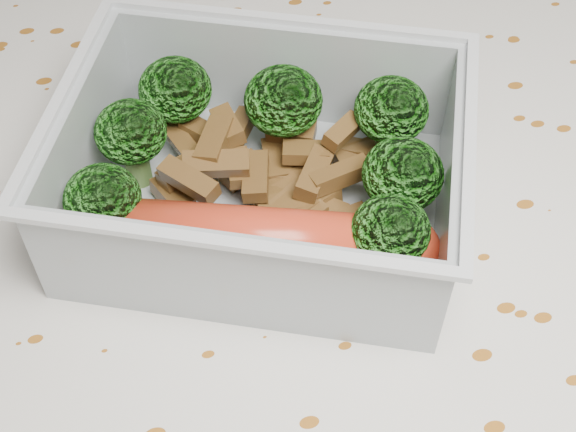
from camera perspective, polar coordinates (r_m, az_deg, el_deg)
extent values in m
cube|color=brown|center=(0.43, -1.00, -4.79)|extent=(1.40, 0.90, 0.04)
cube|color=silver|center=(0.41, -1.04, -2.98)|extent=(1.46, 0.96, 0.01)
cube|color=silver|center=(0.43, -1.75, 0.58)|extent=(0.23, 0.21, 0.00)
cube|color=silver|center=(0.45, -0.19, 10.08)|extent=(0.17, 0.08, 0.06)
cube|color=silver|center=(0.36, -3.95, -4.49)|extent=(0.17, 0.08, 0.06)
cube|color=silver|center=(0.40, 11.29, 1.97)|extent=(0.06, 0.12, 0.06)
cube|color=silver|center=(0.42, -14.25, 5.03)|extent=(0.06, 0.12, 0.06)
cube|color=silver|center=(0.43, -0.09, 13.79)|extent=(0.18, 0.09, 0.00)
cube|color=silver|center=(0.33, -4.43, -1.94)|extent=(0.18, 0.09, 0.00)
cube|color=silver|center=(0.37, 12.81, 5.16)|extent=(0.07, 0.13, 0.00)
cube|color=silver|center=(0.40, -15.81, 8.34)|extent=(0.07, 0.13, 0.00)
cylinder|color=#608C3F|center=(0.45, -7.69, 6.57)|extent=(0.02, 0.02, 0.02)
ellipsoid|color=#37892A|center=(0.44, -8.03, 8.89)|extent=(0.04, 0.04, 0.03)
cylinder|color=#608C3F|center=(0.44, -0.32, 5.85)|extent=(0.02, 0.02, 0.02)
ellipsoid|color=#37892A|center=(0.43, -0.34, 8.19)|extent=(0.04, 0.04, 0.04)
cylinder|color=#608C3F|center=(0.44, 7.04, 5.17)|extent=(0.02, 0.02, 0.02)
ellipsoid|color=#37892A|center=(0.43, 7.36, 7.49)|extent=(0.04, 0.04, 0.03)
cylinder|color=#608C3F|center=(0.43, -10.65, 3.59)|extent=(0.02, 0.02, 0.02)
ellipsoid|color=#37892A|center=(0.42, -11.13, 5.89)|extent=(0.04, 0.04, 0.03)
cylinder|color=#608C3F|center=(0.41, 7.79, 0.65)|extent=(0.02, 0.02, 0.02)
ellipsoid|color=#37892A|center=(0.39, 8.16, 2.95)|extent=(0.04, 0.04, 0.03)
cylinder|color=#608C3F|center=(0.41, -12.44, -1.07)|extent=(0.02, 0.02, 0.02)
ellipsoid|color=#37892A|center=(0.39, -13.05, 1.18)|extent=(0.04, 0.04, 0.03)
cylinder|color=#608C3F|center=(0.39, 6.95, -3.31)|extent=(0.02, 0.02, 0.02)
ellipsoid|color=#37892A|center=(0.37, 7.31, -1.07)|extent=(0.04, 0.04, 0.03)
cube|color=brown|center=(0.42, 1.29, 4.54)|extent=(0.03, 0.02, 0.01)
cube|color=brown|center=(0.40, -7.06, 2.51)|extent=(0.03, 0.03, 0.01)
cube|color=brown|center=(0.43, -6.41, 4.08)|extent=(0.03, 0.02, 0.01)
cube|color=brown|center=(0.41, 3.53, -0.66)|extent=(0.04, 0.02, 0.01)
cube|color=brown|center=(0.41, 0.61, -0.10)|extent=(0.02, 0.03, 0.01)
cube|color=brown|center=(0.41, 2.87, -0.57)|extent=(0.03, 0.03, 0.01)
cube|color=brown|center=(0.43, -3.28, 3.24)|extent=(0.03, 0.02, 0.01)
cube|color=brown|center=(0.41, -5.14, 3.73)|extent=(0.04, 0.02, 0.01)
cube|color=brown|center=(0.42, -3.54, 3.46)|extent=(0.01, 0.03, 0.01)
cube|color=brown|center=(0.41, 1.03, 1.20)|extent=(0.02, 0.03, 0.01)
cube|color=brown|center=(0.43, 2.21, 3.03)|extent=(0.03, 0.03, 0.01)
cube|color=brown|center=(0.42, -7.12, 3.56)|extent=(0.04, 0.03, 0.01)
cube|color=brown|center=(0.42, -0.77, 1.80)|extent=(0.03, 0.02, 0.01)
cube|color=brown|center=(0.41, 3.72, 2.90)|extent=(0.03, 0.02, 0.01)
cube|color=brown|center=(0.44, 4.61, 4.74)|extent=(0.03, 0.02, 0.01)
cube|color=brown|center=(0.43, -4.30, 6.40)|extent=(0.02, 0.03, 0.01)
cube|color=brown|center=(0.43, -0.82, 3.90)|extent=(0.02, 0.03, 0.01)
cube|color=brown|center=(0.44, 4.84, 4.34)|extent=(0.03, 0.02, 0.01)
cube|color=brown|center=(0.44, 0.23, 6.05)|extent=(0.03, 0.02, 0.01)
cube|color=brown|center=(0.41, -0.16, 0.69)|extent=(0.02, 0.03, 0.01)
cube|color=brown|center=(0.42, -5.24, 5.21)|extent=(0.03, 0.03, 0.01)
cube|color=brown|center=(0.41, 0.08, 0.75)|extent=(0.03, 0.01, 0.01)
cube|color=brown|center=(0.43, -5.53, 5.65)|extent=(0.03, 0.04, 0.01)
cube|color=brown|center=(0.42, 3.92, 6.02)|extent=(0.03, 0.02, 0.01)
cube|color=brown|center=(0.43, -0.03, 3.10)|extent=(0.03, 0.02, 0.01)
cube|color=brown|center=(0.44, -7.45, 5.11)|extent=(0.02, 0.04, 0.01)
cube|color=brown|center=(0.44, -3.45, 6.25)|extent=(0.02, 0.03, 0.01)
cube|color=brown|center=(0.42, 0.22, 1.07)|extent=(0.03, 0.03, 0.01)
cube|color=brown|center=(0.41, 1.87, 3.01)|extent=(0.03, 0.03, 0.01)
cube|color=brown|center=(0.41, 1.71, 0.79)|extent=(0.03, 0.02, 0.01)
cube|color=brown|center=(0.42, -8.19, 1.47)|extent=(0.02, 0.03, 0.01)
cube|color=brown|center=(0.41, -2.31, 2.84)|extent=(0.02, 0.03, 0.01)
cylinder|color=red|center=(0.38, -2.31, -1.68)|extent=(0.15, 0.08, 0.03)
sphere|color=red|center=(0.38, 8.46, -2.43)|extent=(0.03, 0.03, 0.03)
sphere|color=red|center=(0.39, -12.71, -0.91)|extent=(0.03, 0.03, 0.03)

